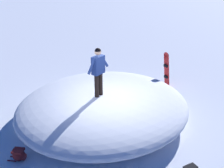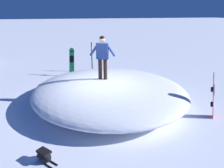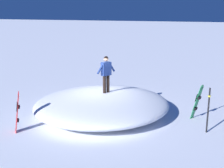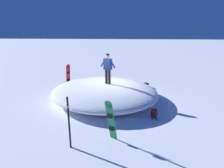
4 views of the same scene
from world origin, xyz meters
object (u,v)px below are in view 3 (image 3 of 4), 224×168
object	(u,v)px
snowboard_primary_upright	(197,101)
trail_marker_pole	(208,109)
snowboarder_standing	(106,71)
snowboard_secondary_upright	(17,111)
backpack_near	(157,99)
backpack_far	(76,91)

from	to	relation	value
snowboard_primary_upright	trail_marker_pole	size ratio (longest dim) A/B	0.89
snowboard_primary_upright	trail_marker_pole	world-z (taller)	trail_marker_pole
snowboarder_standing	snowboard_secondary_upright	bearing A→B (deg)	54.63
snowboarder_standing	trail_marker_pole	bearing A→B (deg)	173.54
backpack_near	trail_marker_pole	bearing A→B (deg)	132.59
snowboarder_standing	backpack_near	distance (m)	3.43
snowboarder_standing	backpack_near	xyz separation A→B (m)	(-1.75, -2.37, -1.75)
snowboard_secondary_upright	backpack_near	xyz separation A→B (m)	(-4.00, -5.55, -0.64)
backpack_far	trail_marker_pole	xyz separation A→B (m)	(-7.20, 2.72, 0.76)
snowboard_primary_upright	backpack_near	world-z (taller)	snowboard_primary_upright
snowboard_secondary_upright	backpack_far	world-z (taller)	snowboard_secondary_upright
trail_marker_pole	backpack_near	bearing A→B (deg)	-47.41
trail_marker_pole	snowboard_secondary_upright	bearing A→B (deg)	22.02
backpack_far	trail_marker_pole	size ratio (longest dim) A/B	0.33
snowboarder_standing	trail_marker_pole	world-z (taller)	snowboarder_standing
backpack_far	snowboarder_standing	bearing A→B (deg)	141.72
snowboarder_standing	backpack_near	world-z (taller)	snowboarder_standing
snowboarder_standing	backpack_far	world-z (taller)	snowboarder_standing
backpack_near	backpack_far	bearing A→B (deg)	1.80
snowboard_primary_upright	snowboard_secondary_upright	world-z (taller)	snowboard_secondary_upright
trail_marker_pole	backpack_far	bearing A→B (deg)	-20.70
backpack_near	trail_marker_pole	size ratio (longest dim) A/B	0.30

